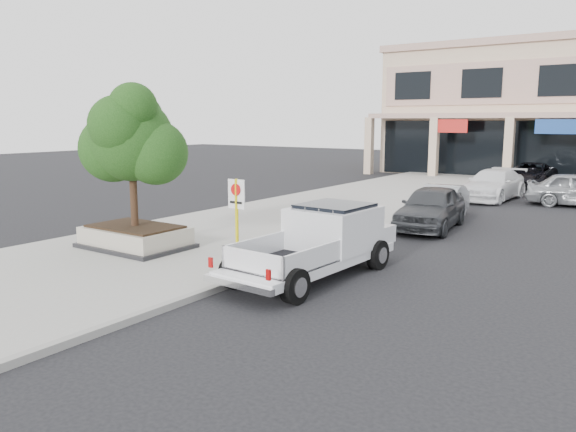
% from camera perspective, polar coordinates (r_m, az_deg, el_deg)
% --- Properties ---
extents(ground, '(120.00, 120.00, 0.00)m').
position_cam_1_polar(ground, '(13.63, 1.96, -7.22)').
color(ground, black).
rests_on(ground, ground).
extents(sidewalk, '(8.00, 52.00, 0.15)m').
position_cam_1_polar(sidewalk, '(21.47, -1.68, -0.76)').
color(sidewalk, gray).
rests_on(sidewalk, ground).
extents(curb, '(0.20, 52.00, 0.15)m').
position_cam_1_polar(curb, '(19.42, 7.74, -1.96)').
color(curb, gray).
rests_on(curb, ground).
extents(planter, '(3.20, 2.20, 0.68)m').
position_cam_1_polar(planter, '(17.66, -15.22, -2.05)').
color(planter, black).
rests_on(planter, sidewalk).
extents(planter_tree, '(2.90, 2.55, 4.00)m').
position_cam_1_polar(planter_tree, '(17.32, -14.98, 7.54)').
color(planter_tree, black).
rests_on(planter_tree, planter).
extents(no_parking_sign, '(0.55, 0.09, 2.30)m').
position_cam_1_polar(no_parking_sign, '(14.89, -5.24, 0.64)').
color(no_parking_sign, yellow).
rests_on(no_parking_sign, sidewalk).
extents(hedge, '(1.10, 0.99, 0.93)m').
position_cam_1_polar(hedge, '(17.59, 3.87, -1.30)').
color(hedge, '#174714').
rests_on(hedge, sidewalk).
extents(pickup_truck, '(2.41, 5.80, 1.80)m').
position_cam_1_polar(pickup_truck, '(14.19, 2.40, -2.80)').
color(pickup_truck, silver).
rests_on(pickup_truck, ground).
extents(curb_car_a, '(2.39, 4.85, 1.59)m').
position_cam_1_polar(curb_car_a, '(21.38, 14.31, 0.86)').
color(curb_car_a, '#333538').
rests_on(curb_car_a, ground).
extents(curb_car_b, '(1.80, 4.22, 1.35)m').
position_cam_1_polar(curb_car_b, '(23.66, 15.28, 1.35)').
color(curb_car_b, '#9A9DA1').
rests_on(curb_car_b, ground).
extents(curb_car_c, '(2.52, 5.37, 1.51)m').
position_cam_1_polar(curb_car_c, '(30.21, 20.08, 3.00)').
color(curb_car_c, white).
rests_on(curb_car_c, ground).
extents(curb_car_d, '(2.36, 5.11, 1.42)m').
position_cam_1_polar(curb_car_d, '(37.45, 23.43, 3.90)').
color(curb_car_d, black).
rests_on(curb_car_d, ground).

